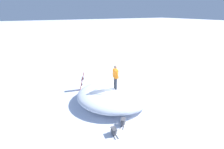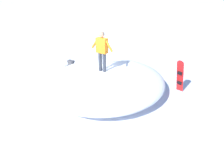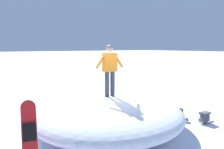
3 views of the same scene
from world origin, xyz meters
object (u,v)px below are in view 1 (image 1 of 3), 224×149
Objects in this scene: snowboard_primary_upright at (82,80)px; backpack_near at (114,131)px; snowboarder_standing at (115,76)px; backpack_far at (123,122)px.

snowboard_primary_upright is 5.73m from backpack_near.
backpack_far is at bearing 160.78° from snowboarder_standing.
backpack_near is at bearing 177.24° from snowboard_primary_upright.
backpack_far is at bearing -174.20° from snowboard_primary_upright.
snowboarder_standing is at bearing -30.47° from backpack_near.
snowboard_primary_upright reaches higher than backpack_far.
snowboard_primary_upright reaches higher than backpack_near.
backpack_near is (-2.79, 1.64, -1.75)m from snowboarder_standing.
backpack_far is (0.41, -0.81, 0.01)m from backpack_near.
snowboarder_standing reaches higher than snowboard_primary_upright.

